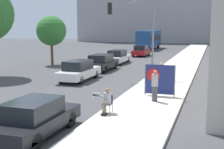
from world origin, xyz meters
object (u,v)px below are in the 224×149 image
Objects in this scene: pedestrian_behind at (161,77)px; car_on_road_distant at (118,57)px; car_on_road_far_lane at (141,51)px; seated_protester at (106,100)px; parked_car_curbside at (35,118)px; motorcycle_on_road at (78,74)px; jogger_on_sidewalk at (155,85)px; car_on_road_midblock at (101,63)px; traffic_light_pole at (137,25)px; street_tree_midblock at (51,31)px; city_bus_on_road at (149,39)px; car_on_road_nearest at (79,71)px; protest_banner at (159,79)px.

pedestrian_behind reaches higher than car_on_road_distant.
car_on_road_far_lane reaches higher than car_on_road_distant.
seated_protester is 20.43m from car_on_road_distant.
car_on_road_distant is (-3.88, 22.96, 0.03)m from parked_car_curbside.
motorcycle_on_road is at bearing 106.77° from parked_car_curbside.
jogger_on_sidewalk is 13.02m from car_on_road_midblock.
seated_protester is 0.20× the size of traffic_light_pole.
motorcycle_on_road is (-5.13, 8.22, -0.24)m from seated_protester.
city_bus_on_road is at bearing 78.52° from street_tree_midblock.
car_on_road_far_lane is (0.35, 14.88, 0.00)m from car_on_road_midblock.
car_on_road_nearest is 1.00× the size of car_on_road_distant.
motorcycle_on_road is at bearing -87.48° from city_bus_on_road.
motorcycle_on_road is at bearing 125.18° from seated_protester.
seated_protester is 0.25× the size of car_on_road_midblock.
car_on_road_midblock is 0.91× the size of street_tree_midblock.
car_on_road_nearest is at bearing -87.53° from car_on_road_midblock.
motorcycle_on_road is at bearing 150.33° from protest_banner.
protest_banner is 7.85m from motorcycle_on_road.
city_bus_on_road is (-8.29, 37.79, 0.80)m from protest_banner.
pedestrian_behind is at bearing -87.61° from jogger_on_sidewalk.
car_on_road_midblock is 5.75m from motorcycle_on_road.
city_bus_on_road is at bearing 102.12° from seated_protester.
jogger_on_sidewalk is at bearing -44.80° from street_tree_midblock.
jogger_on_sidewalk is 18.17m from car_on_road_distant.
seated_protester is at bearing -74.25° from car_on_road_distant.
jogger_on_sidewalk is at bearing 64.20° from seated_protester.
pedestrian_behind is 0.37× the size of car_on_road_distant.
pedestrian_behind is 15.70m from car_on_road_distant.
city_bus_on_road is at bearing 102.38° from protest_banner.
car_on_road_far_lane is at bearing -83.07° from city_bus_on_road.
protest_banner is 0.17× the size of city_bus_on_road.
car_on_road_distant is (-4.48, 9.55, -3.44)m from traffic_light_pole.
car_on_road_midblock is 5.71m from car_on_road_distant.
traffic_light_pole is 12.50m from street_tree_midblock.
car_on_road_nearest is 0.27m from motorcycle_on_road.
seated_protester is 0.66× the size of pedestrian_behind.
pedestrian_behind is (1.56, 5.67, 0.29)m from seated_protester.
traffic_light_pole is at bearing -30.21° from street_tree_midblock.
car_on_road_far_lane is 13.44m from city_bus_on_road.
parked_car_curbside is at bearing -2.98° from pedestrian_behind.
car_on_road_midblock is (-3.69, 17.25, 0.04)m from parked_car_curbside.
parked_car_curbside is at bearing -113.57° from protest_banner.
street_tree_midblock is at bearing -152.59° from car_on_road_distant.
jogger_on_sidewalk reaches higher than car_on_road_midblock.
car_on_road_distant is 0.92× the size of street_tree_midblock.
pedestrian_behind is at bearing -21.65° from car_on_road_nearest.
street_tree_midblock reaches higher than car_on_road_distant.
traffic_light_pole is at bearing 23.83° from car_on_road_nearest.
pedestrian_behind is at bearing -77.34° from city_bus_on_road.
pedestrian_behind is at bearing 77.77° from seated_protester.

